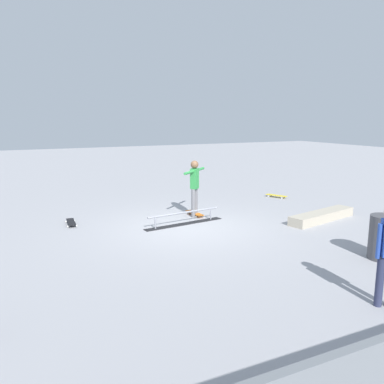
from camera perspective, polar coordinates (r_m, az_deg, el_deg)
The scene contains 8 objects.
ground_plane at distance 10.71m, azimuth -0.62°, elevation -5.15°, with size 60.00×60.00×0.00m, color #9E9EA3.
grind_rail at distance 11.00m, azimuth -1.13°, elevation -3.89°, with size 2.44×0.55×0.36m.
skate_ledge at distance 12.00m, azimuth 18.31°, elevation -3.33°, with size 2.50×0.50×0.26m, color #B2A893.
skater_main at distance 11.68m, azimuth 0.37°, elevation 1.12°, with size 1.09×0.94×1.69m.
skateboard_main at distance 11.97m, azimuth 0.39°, elevation -3.08°, with size 0.30×0.81×0.09m.
loose_skateboard_yellow at distance 14.98m, azimuth 12.13°, elevation -0.50°, with size 0.52×0.81×0.09m.
loose_skateboard_black at distance 11.48m, azimuth -17.11°, elevation -4.18°, with size 0.29×0.81×0.09m.
trash_bin at distance 9.20m, azimuth 26.01°, elevation -5.94°, with size 0.59×0.59×0.93m, color #47474C.
Camera 1 is at (4.37, 9.33, 2.94)m, focal length 36.82 mm.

